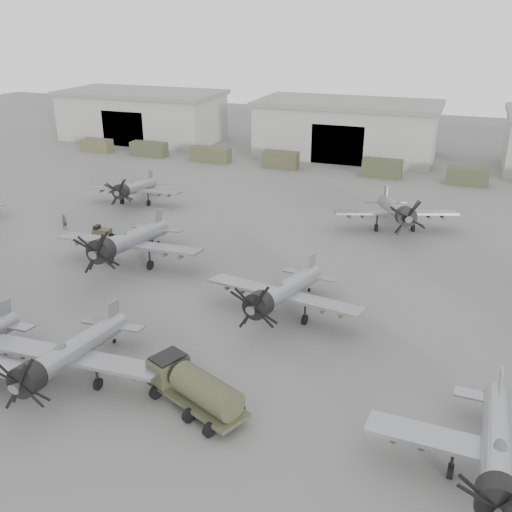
{
  "coord_description": "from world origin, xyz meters",
  "views": [
    {
      "loc": [
        18.39,
        -30.66,
        21.49
      ],
      "look_at": [
        2.95,
        11.2,
        2.5
      ],
      "focal_mm": 40.0,
      "sensor_mm": 36.0,
      "label": 1
    }
  ],
  "objects_px": {
    "aircraft_near_1": "(68,355)",
    "fuel_tanker": "(195,386)",
    "aircraft_mid_2": "(282,292)",
    "aircraft_near_2": "(497,453)",
    "aircraft_far_1": "(397,210)",
    "aircraft_far_0": "(134,188)",
    "ground_crew": "(64,222)",
    "aircraft_mid_1": "(127,241)",
    "tug_trailer": "(115,234)"
  },
  "relations": [
    {
      "from": "aircraft_near_1",
      "to": "fuel_tanker",
      "type": "height_order",
      "value": "aircraft_near_1"
    },
    {
      "from": "aircraft_mid_2",
      "to": "fuel_tanker",
      "type": "bearing_deg",
      "value": -88.62
    },
    {
      "from": "aircraft_near_2",
      "to": "aircraft_far_1",
      "type": "relative_size",
      "value": 0.98
    },
    {
      "from": "aircraft_far_0",
      "to": "fuel_tanker",
      "type": "relative_size",
      "value": 1.63
    },
    {
      "from": "aircraft_far_1",
      "to": "ground_crew",
      "type": "xyz_separation_m",
      "value": [
        -33.61,
        -11.61,
        -1.52
      ]
    },
    {
      "from": "aircraft_mid_1",
      "to": "aircraft_far_0",
      "type": "bearing_deg",
      "value": 117.35
    },
    {
      "from": "aircraft_near_1",
      "to": "ground_crew",
      "type": "height_order",
      "value": "aircraft_near_1"
    },
    {
      "from": "aircraft_mid_2",
      "to": "aircraft_far_1",
      "type": "xyz_separation_m",
      "value": [
        5.57,
        22.29,
        0.1
      ]
    },
    {
      "from": "aircraft_far_0",
      "to": "tug_trailer",
      "type": "relative_size",
      "value": 1.8
    },
    {
      "from": "aircraft_mid_1",
      "to": "tug_trailer",
      "type": "relative_size",
      "value": 2.15
    },
    {
      "from": "fuel_tanker",
      "to": "aircraft_far_1",
      "type": "bearing_deg",
      "value": 102.15
    },
    {
      "from": "tug_trailer",
      "to": "aircraft_mid_2",
      "type": "bearing_deg",
      "value": -30.51
    },
    {
      "from": "aircraft_far_0",
      "to": "ground_crew",
      "type": "height_order",
      "value": "aircraft_far_0"
    },
    {
      "from": "aircraft_near_1",
      "to": "aircraft_far_1",
      "type": "distance_m",
      "value": 38.1
    },
    {
      "from": "aircraft_mid_2",
      "to": "fuel_tanker",
      "type": "xyz_separation_m",
      "value": [
        -1.44,
        -11.92,
        -0.77
      ]
    },
    {
      "from": "aircraft_near_2",
      "to": "aircraft_far_1",
      "type": "height_order",
      "value": "aircraft_far_1"
    },
    {
      "from": "aircraft_mid_1",
      "to": "fuel_tanker",
      "type": "distance_m",
      "value": 21.99
    },
    {
      "from": "aircraft_near_2",
      "to": "ground_crew",
      "type": "height_order",
      "value": "aircraft_near_2"
    },
    {
      "from": "aircraft_mid_1",
      "to": "ground_crew",
      "type": "height_order",
      "value": "aircraft_mid_1"
    },
    {
      "from": "aircraft_mid_1",
      "to": "aircraft_far_0",
      "type": "distance_m",
      "value": 18.76
    },
    {
      "from": "aircraft_mid_1",
      "to": "fuel_tanker",
      "type": "relative_size",
      "value": 1.95
    },
    {
      "from": "aircraft_near_2",
      "to": "aircraft_near_1",
      "type": "bearing_deg",
      "value": -177.98
    },
    {
      "from": "aircraft_near_2",
      "to": "aircraft_far_0",
      "type": "distance_m",
      "value": 52.3
    },
    {
      "from": "aircraft_near_1",
      "to": "tug_trailer",
      "type": "xyz_separation_m",
      "value": [
        -11.65,
        22.7,
        -1.73
      ]
    },
    {
      "from": "aircraft_mid_2",
      "to": "tug_trailer",
      "type": "relative_size",
      "value": 1.95
    },
    {
      "from": "aircraft_near_1",
      "to": "aircraft_far_0",
      "type": "height_order",
      "value": "aircraft_near_1"
    },
    {
      "from": "aircraft_mid_1",
      "to": "tug_trailer",
      "type": "bearing_deg",
      "value": 130.37
    },
    {
      "from": "aircraft_mid_2",
      "to": "tug_trailer",
      "type": "height_order",
      "value": "aircraft_mid_2"
    },
    {
      "from": "aircraft_near_2",
      "to": "aircraft_far_0",
      "type": "height_order",
      "value": "aircraft_near_2"
    },
    {
      "from": "aircraft_near_2",
      "to": "aircraft_mid_2",
      "type": "distance_m",
      "value": 19.52
    },
    {
      "from": "aircraft_far_1",
      "to": "tug_trailer",
      "type": "bearing_deg",
      "value": -175.43
    },
    {
      "from": "tug_trailer",
      "to": "aircraft_near_1",
      "type": "bearing_deg",
      "value": -68.08
    },
    {
      "from": "aircraft_far_0",
      "to": "tug_trailer",
      "type": "height_order",
      "value": "aircraft_far_0"
    },
    {
      "from": "aircraft_far_0",
      "to": "ground_crew",
      "type": "bearing_deg",
      "value": -111.93
    },
    {
      "from": "aircraft_near_1",
      "to": "aircraft_near_2",
      "type": "relative_size",
      "value": 0.96
    },
    {
      "from": "fuel_tanker",
      "to": "tug_trailer",
      "type": "xyz_separation_m",
      "value": [
        -19.99,
        22.04,
        -1.02
      ]
    },
    {
      "from": "fuel_tanker",
      "to": "tug_trailer",
      "type": "relative_size",
      "value": 1.1
    },
    {
      "from": "aircraft_mid_1",
      "to": "tug_trailer",
      "type": "xyz_separation_m",
      "value": [
        -5.29,
        5.72,
        -2.04
      ]
    },
    {
      "from": "aircraft_mid_2",
      "to": "tug_trailer",
      "type": "xyz_separation_m",
      "value": [
        -21.43,
        10.12,
        -1.79
      ]
    },
    {
      "from": "fuel_tanker",
      "to": "tug_trailer",
      "type": "bearing_deg",
      "value": 155.94
    },
    {
      "from": "aircraft_mid_1",
      "to": "aircraft_far_1",
      "type": "height_order",
      "value": "aircraft_mid_1"
    },
    {
      "from": "aircraft_mid_1",
      "to": "fuel_tanker",
      "type": "xyz_separation_m",
      "value": [
        14.7,
        -16.31,
        -1.02
      ]
    },
    {
      "from": "aircraft_far_0",
      "to": "aircraft_far_1",
      "type": "xyz_separation_m",
      "value": [
        31.01,
        1.6,
        0.27
      ]
    },
    {
      "from": "aircraft_near_2",
      "to": "fuel_tanker",
      "type": "xyz_separation_m",
      "value": [
        -16.28,
        0.75,
        -0.8
      ]
    },
    {
      "from": "aircraft_near_1",
      "to": "aircraft_far_1",
      "type": "height_order",
      "value": "aircraft_far_1"
    },
    {
      "from": "aircraft_far_0",
      "to": "tug_trailer",
      "type": "distance_m",
      "value": 11.42
    },
    {
      "from": "aircraft_mid_1",
      "to": "aircraft_mid_2",
      "type": "bearing_deg",
      "value": -17.57
    },
    {
      "from": "aircraft_near_2",
      "to": "aircraft_mid_1",
      "type": "relative_size",
      "value": 0.91
    },
    {
      "from": "aircraft_near_1",
      "to": "aircraft_near_2",
      "type": "height_order",
      "value": "aircraft_near_2"
    },
    {
      "from": "ground_crew",
      "to": "tug_trailer",
      "type": "bearing_deg",
      "value": -79.47
    }
  ]
}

